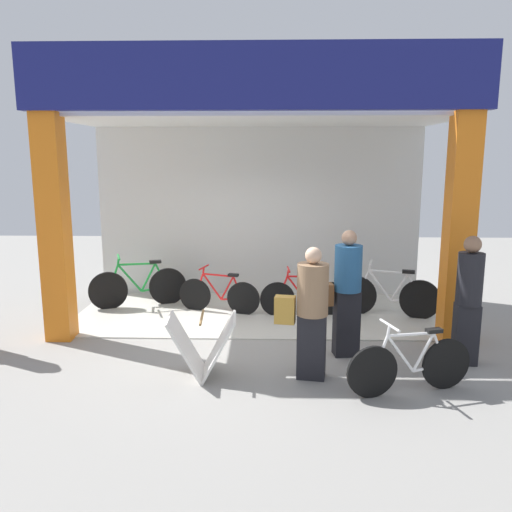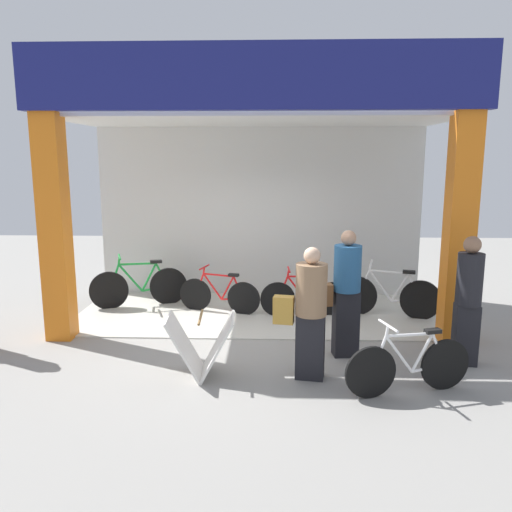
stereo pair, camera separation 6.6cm
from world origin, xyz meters
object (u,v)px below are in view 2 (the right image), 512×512
bicycle_inside_0 (139,286)px  sandwich_board_sign (201,346)px  bicycle_parked_0 (409,365)px  pedestrian_0 (309,311)px  bicycle_inside_1 (389,296)px  pedestrian_2 (468,299)px  pedestrian_1 (345,292)px  bicycle_inside_3 (305,297)px  bicycle_inside_2 (219,295)px

bicycle_inside_0 → sandwich_board_sign: bearing=-62.5°
bicycle_parked_0 → pedestrian_0: 1.30m
bicycle_inside_1 → pedestrian_2: 2.15m
bicycle_parked_0 → pedestrian_2: 1.42m
pedestrian_1 → bicycle_inside_0: bearing=146.7°
bicycle_inside_0 → pedestrian_2: (4.95, -2.48, 0.50)m
bicycle_inside_0 → bicycle_inside_3: bearing=-8.8°
bicycle_inside_0 → bicycle_inside_2: 1.53m
bicycle_parked_0 → sandwich_board_sign: (-2.45, 0.41, 0.04)m
bicycle_inside_2 → pedestrian_2: (3.46, -2.15, 0.55)m
bicycle_inside_0 → pedestrian_2: size_ratio=0.97×
bicycle_inside_0 → bicycle_inside_2: size_ratio=1.15×
bicycle_inside_3 → pedestrian_1: size_ratio=0.87×
sandwich_board_sign → bicycle_parked_0: bearing=-9.5°
bicycle_parked_0 → pedestrian_0: pedestrian_0 is taller
bicycle_inside_2 → sandwich_board_sign: 2.65m
bicycle_parked_0 → sandwich_board_sign: bicycle_parked_0 is taller
sandwich_board_sign → bicycle_inside_0: bearing=117.5°
bicycle_inside_3 → sandwich_board_sign: bicycle_inside_3 is taller
bicycle_inside_0 → pedestrian_2: 5.56m
bicycle_inside_2 → bicycle_inside_3: bicycle_inside_3 is taller
bicycle_inside_3 → pedestrian_2: 2.88m
bicycle_parked_0 → sandwich_board_sign: 2.48m
sandwich_board_sign → bicycle_inside_3: bearing=60.4°
pedestrian_0 → pedestrian_1: size_ratio=0.94×
bicycle_parked_0 → pedestrian_1: 1.41m
bicycle_inside_3 → bicycle_parked_0: bearing=-70.7°
pedestrian_2 → sandwich_board_sign: bearing=-171.7°
bicycle_inside_3 → bicycle_inside_0: bearing=171.2°
bicycle_inside_3 → sandwich_board_sign: bearing=-119.6°
bicycle_inside_1 → bicycle_inside_2: bicycle_inside_1 is taller
bicycle_inside_3 → bicycle_parked_0: 3.09m
bicycle_parked_0 → pedestrian_0: size_ratio=0.92×
bicycle_parked_0 → bicycle_inside_1: bearing=82.3°
bicycle_inside_2 → pedestrian_0: bearing=-62.5°
bicycle_inside_1 → pedestrian_0: pedestrian_0 is taller
pedestrian_0 → pedestrian_2: pedestrian_2 is taller
bicycle_inside_3 → pedestrian_0: 2.57m
sandwich_board_sign → pedestrian_1: (1.85, 0.74, 0.52)m
bicycle_inside_0 → pedestrian_2: bearing=-26.6°
bicycle_inside_0 → bicycle_inside_1: bearing=-6.0°
bicycle_inside_0 → pedestrian_2: pedestrian_2 is taller
bicycle_inside_1 → pedestrian_2: (0.56, -2.02, 0.50)m
bicycle_parked_0 → pedestrian_0: bearing=160.3°
pedestrian_1 → pedestrian_2: 1.57m
bicycle_inside_0 → bicycle_inside_1: bicycle_inside_0 is taller
bicycle_inside_0 → pedestrian_1: size_ratio=0.96×
bicycle_inside_1 → pedestrian_2: size_ratio=0.98×
pedestrian_0 → pedestrian_2: 2.14m
pedestrian_0 → pedestrian_2: bearing=13.6°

